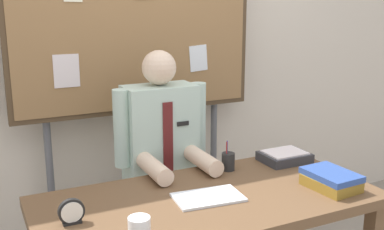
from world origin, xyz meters
TOP-DOWN VIEW (x-y plane):
  - back_wall at (0.00, 1.15)m, footprint 6.40×0.08m
  - desk at (0.00, 0.00)m, footprint 1.58×0.76m
  - person at (0.00, 0.58)m, footprint 0.55×0.56m
  - bulletin_board at (-0.00, 0.95)m, footprint 1.54×0.09m
  - book_stack at (0.58, -0.17)m, footprint 0.21×0.27m
  - open_notebook at (-0.01, -0.02)m, footprint 0.33×0.22m
  - desk_clock at (-0.63, 0.00)m, footprint 0.11×0.04m
  - coffee_mug at (-0.43, -0.26)m, footprint 0.09×0.09m
  - pen_holder at (0.26, 0.26)m, footprint 0.07×0.07m
  - paper_tray at (0.61, 0.24)m, footprint 0.26×0.20m

SIDE VIEW (x-z plane):
  - person at x=0.00m, z-range -0.05..1.32m
  - desk at x=0.00m, z-range 0.28..1.03m
  - open_notebook at x=-0.01m, z-range 0.75..0.76m
  - paper_tray at x=0.61m, z-range 0.75..0.80m
  - book_stack at x=0.58m, z-range 0.75..0.83m
  - desk_clock at x=-0.63m, z-range 0.74..0.85m
  - pen_holder at x=0.26m, z-range 0.72..0.88m
  - coffee_mug at x=-0.43m, z-range 0.75..0.85m
  - back_wall at x=0.00m, z-range 0.00..2.70m
  - bulletin_board at x=0.00m, z-range 0.45..2.50m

